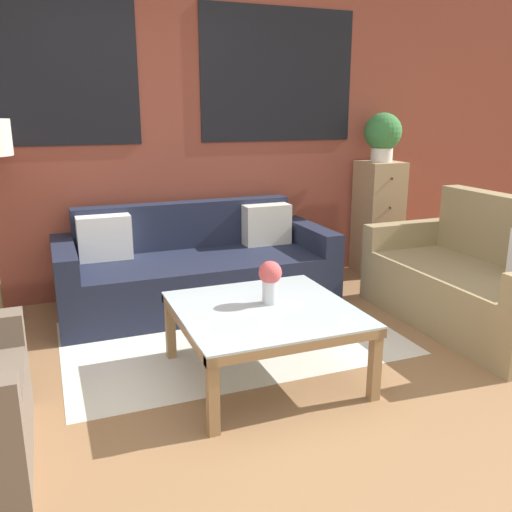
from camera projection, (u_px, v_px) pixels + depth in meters
ground_plane at (295, 434)px, 2.62m from camera, size 16.00×16.00×0.00m
wall_back_brick at (170, 123)px, 4.44m from camera, size 8.40×0.09×2.80m
rug at (231, 337)px, 3.73m from camera, size 2.23×1.43×0.00m
couch_dark at (196, 270)px, 4.32m from camera, size 2.12×0.88×0.78m
settee_vintage at (476, 283)px, 3.89m from camera, size 0.80×1.59×0.92m
coffee_table at (265, 317)px, 3.09m from camera, size 0.98×0.98×0.43m
drawer_cabinet at (378, 218)px, 5.11m from camera, size 0.37×0.38×1.05m
potted_plant at (383, 134)px, 4.90m from camera, size 0.34×0.34×0.44m
flower_vase at (270, 279)px, 3.11m from camera, size 0.13×0.13×0.25m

